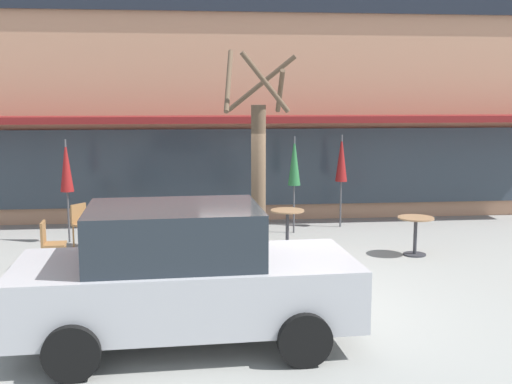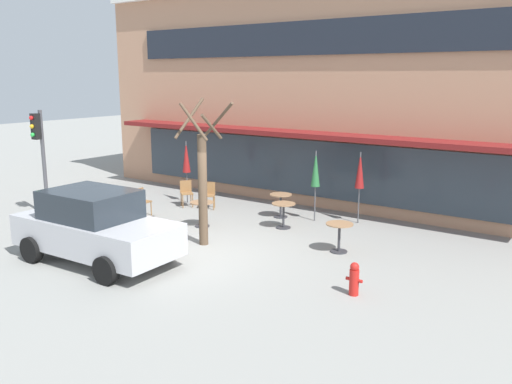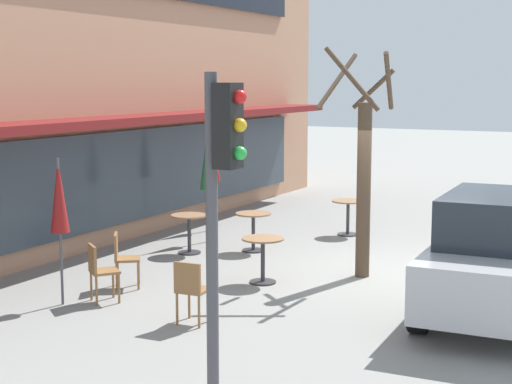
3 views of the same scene
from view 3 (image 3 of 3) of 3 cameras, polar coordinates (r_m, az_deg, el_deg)
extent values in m
plane|color=gray|center=(13.69, 10.37, -6.05)|extent=(80.00, 80.00, 0.00)
cube|color=maroon|center=(15.77, -8.72, 5.23)|extent=(16.46, 1.10, 0.16)
cube|color=#2D3842|center=(16.17, -10.03, 1.00)|extent=(15.49, 0.10, 1.90)
cylinder|color=#333338|center=(17.10, 6.68, -3.08)|extent=(0.44, 0.44, 0.03)
cylinder|color=#333338|center=(17.03, 6.70, -1.88)|extent=(0.07, 0.07, 0.70)
cylinder|color=#99704C|center=(16.97, 6.72, -0.66)|extent=(0.70, 0.70, 0.03)
cylinder|color=#333338|center=(15.41, -0.20, -4.27)|extent=(0.44, 0.44, 0.03)
cylinder|color=#333338|center=(15.33, -0.20, -2.93)|extent=(0.07, 0.07, 0.70)
cylinder|color=#99704C|center=(15.27, -0.20, -1.59)|extent=(0.70, 0.70, 0.03)
cylinder|color=#333338|center=(15.27, -4.86, -4.41)|extent=(0.44, 0.44, 0.03)
cylinder|color=#333338|center=(15.19, -4.87, -3.07)|extent=(0.07, 0.07, 0.70)
cylinder|color=#99704C|center=(15.13, -4.89, -1.71)|extent=(0.70, 0.70, 0.03)
cylinder|color=#333338|center=(13.04, 0.50, -6.56)|extent=(0.44, 0.44, 0.03)
cylinder|color=#333338|center=(12.95, 0.50, -5.00)|extent=(0.07, 0.07, 0.70)
cylinder|color=#99704C|center=(12.87, 0.50, -3.42)|extent=(0.70, 0.70, 0.03)
cylinder|color=#4C4C51|center=(17.44, -3.06, 0.80)|extent=(0.04, 0.04, 2.20)
cone|color=maroon|center=(17.38, -3.08, 2.59)|extent=(0.28, 0.28, 1.10)
cylinder|color=#4C4C51|center=(16.12, -3.59, 0.19)|extent=(0.04, 0.04, 2.20)
cone|color=#286B38|center=(16.06, -3.61, 2.14)|extent=(0.28, 0.28, 1.10)
cylinder|color=#4C4C51|center=(11.93, -14.04, -2.85)|extent=(0.04, 0.04, 2.20)
cone|color=maroon|center=(11.84, -14.14, -0.24)|extent=(0.28, 0.28, 1.10)
cylinder|color=olive|center=(12.33, -10.34, -6.55)|extent=(0.04, 0.04, 0.45)
cylinder|color=olive|center=(12.01, -9.93, -6.94)|extent=(0.04, 0.04, 0.45)
cylinder|color=olive|center=(12.25, -11.89, -6.69)|extent=(0.04, 0.04, 0.45)
cylinder|color=olive|center=(11.93, -11.52, -7.08)|extent=(0.04, 0.04, 0.45)
cube|color=olive|center=(12.07, -10.95, -5.69)|extent=(0.56, 0.56, 0.04)
cube|color=olive|center=(11.98, -11.82, -4.74)|extent=(0.28, 0.34, 0.40)
cylinder|color=olive|center=(11.15, -4.88, -8.02)|extent=(0.04, 0.04, 0.45)
cylinder|color=olive|center=(11.00, -3.32, -8.23)|extent=(0.04, 0.04, 0.45)
cylinder|color=olive|center=(10.87, -5.76, -8.46)|extent=(0.04, 0.04, 0.45)
cylinder|color=olive|center=(10.71, -4.16, -8.69)|extent=(0.04, 0.04, 0.45)
cube|color=olive|center=(10.87, -4.55, -7.11)|extent=(0.42, 0.42, 0.04)
cube|color=olive|center=(10.66, -5.03, -6.20)|extent=(0.06, 0.40, 0.40)
cylinder|color=olive|center=(13.04, -8.52, -5.70)|extent=(0.04, 0.04, 0.45)
cylinder|color=olive|center=(12.71, -8.55, -6.06)|extent=(0.04, 0.04, 0.45)
cylinder|color=olive|center=(13.06, -10.02, -5.72)|extent=(0.04, 0.04, 0.45)
cylinder|color=olive|center=(12.73, -10.09, -6.08)|extent=(0.04, 0.04, 0.45)
cube|color=olive|center=(12.83, -9.32, -4.83)|extent=(0.56, 0.56, 0.04)
cube|color=olive|center=(12.79, -10.15, -3.88)|extent=(0.35, 0.26, 0.40)
cube|color=#B7B7BC|center=(11.69, 17.67, -5.22)|extent=(4.27, 1.98, 0.76)
cube|color=#232B33|center=(11.40, 17.72, -1.86)|extent=(2.17, 1.69, 0.68)
cylinder|color=black|center=(13.16, 14.46, -5.31)|extent=(0.65, 0.25, 0.64)
cylinder|color=black|center=(10.70, 11.81, -8.34)|extent=(0.65, 0.25, 0.64)
cylinder|color=brown|center=(13.32, 7.84, 0.10)|extent=(0.24, 0.24, 2.96)
cylinder|color=brown|center=(13.52, 8.54, 7.42)|extent=(0.11, 0.76, 0.69)
cylinder|color=brown|center=(13.49, 5.91, 8.02)|extent=(1.17, 0.31, 0.96)
cylinder|color=brown|center=(12.77, 6.97, 8.19)|extent=(0.23, 1.02, 1.04)
cylinder|color=brown|center=(13.13, 9.63, 7.95)|extent=(0.82, 0.22, 0.95)
cylinder|color=#47474C|center=(7.58, -3.21, -4.23)|extent=(0.12, 0.12, 3.40)
cube|color=black|center=(7.32, -2.07, 4.83)|extent=(0.26, 0.20, 0.80)
sphere|color=red|center=(7.25, -1.18, 6.94)|extent=(0.13, 0.13, 0.13)
sphere|color=gold|center=(7.26, -1.18, 4.88)|extent=(0.13, 0.13, 0.13)
sphere|color=green|center=(7.28, -1.17, 2.84)|extent=(0.13, 0.13, 0.13)
cylinder|color=red|center=(17.85, 15.48, -2.00)|extent=(0.20, 0.20, 0.55)
sphere|color=red|center=(17.79, 15.52, -0.94)|extent=(0.19, 0.19, 0.19)
cylinder|color=red|center=(17.71, 15.40, -1.89)|extent=(0.10, 0.07, 0.07)
cylinder|color=red|center=(17.96, 15.58, -1.76)|extent=(0.10, 0.07, 0.07)
camera|label=1|loc=(12.74, 55.47, 3.63)|focal=45.00mm
camera|label=2|loc=(22.52, 43.89, 8.73)|focal=38.00mm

